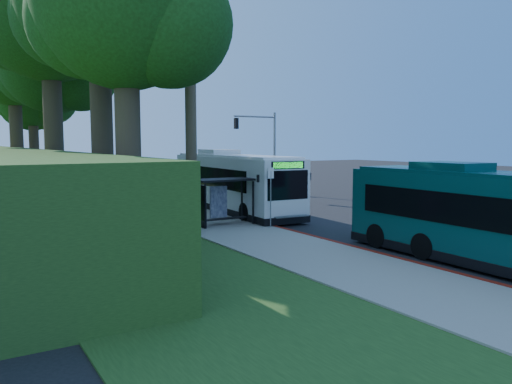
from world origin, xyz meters
TOP-DOWN VIEW (x-y plane):
  - ground at (0.00, 0.00)m, footprint 140.00×140.00m
  - sidewalk at (-7.30, 0.00)m, footprint 4.50×70.00m
  - red_curb at (-5.00, -4.00)m, footprint 0.25×30.00m
  - grass_verge at (-13.00, 5.00)m, footprint 8.00×70.00m
  - bus_shelter at (-7.26, -2.86)m, footprint 3.20×1.51m
  - stop_sign_pole at (-5.40, -5.00)m, footprint 0.35×0.06m
  - traffic_signal_pole at (3.78, 10.00)m, footprint 4.10×0.30m
  - tree_0 at (-12.40, -0.02)m, footprint 8.40×8.00m
  - tree_1 at (-13.37, 7.98)m, footprint 10.50×10.00m
  - tree_2 at (-11.89, 15.98)m, footprint 8.82×8.40m
  - tree_3 at (-13.88, 23.98)m, footprint 10.08×9.60m
  - tree_4 at (-11.40, 31.98)m, footprint 8.40×8.00m
  - tree_5 at (-10.41, 39.99)m, footprint 7.35×7.00m
  - tree_6 at (-12.91, -6.01)m, footprint 7.56×7.20m
  - white_bus at (-3.79, 1.99)m, footprint 3.59×13.48m
  - teal_bus at (-2.88, -15.67)m, footprint 2.93×12.47m
  - pickup at (0.51, 10.41)m, footprint 4.13×5.91m

SIDE VIEW (x-z plane):
  - ground at x=0.00m, z-range 0.00..0.00m
  - grass_verge at x=-13.00m, z-range 0.00..0.06m
  - sidewalk at x=-7.30m, z-range 0.00..0.12m
  - red_curb at x=-5.00m, z-range 0.00..0.13m
  - pickup at x=0.51m, z-range 0.00..1.50m
  - teal_bus at x=-2.88m, z-range -0.04..3.66m
  - bus_shelter at x=-7.26m, z-range 0.53..3.08m
  - white_bus at x=-3.79m, z-range -0.05..3.93m
  - stop_sign_pole at x=-5.40m, z-range 0.50..3.67m
  - traffic_signal_pole at x=3.78m, z-range 0.92..7.92m
  - tree_5 at x=-10.41m, z-range 2.53..15.39m
  - tree_6 at x=-12.91m, z-range 2.84..16.58m
  - tree_4 at x=-11.40m, z-range 2.66..16.80m
  - tree_2 at x=-11.89m, z-range 2.92..18.04m
  - tree_0 at x=-12.40m, z-range 3.35..19.05m
  - tree_3 at x=-13.88m, z-range 3.34..20.62m
  - tree_1 at x=-13.37m, z-range 3.60..21.86m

